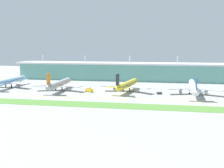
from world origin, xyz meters
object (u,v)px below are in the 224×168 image
pushback_tug (159,93)px  fuel_truck (89,90)px  airliner_far_middle (194,87)px  airliner_nearest (9,81)px  airliner_center (127,85)px  airliner_near_middle (59,84)px

pushback_tug → fuel_truck: bearing=179.8°
fuel_truck → pushback_tug: (64.24, -0.24, -1.16)m
pushback_tug → airliner_far_middle: bearing=9.4°
airliner_nearest → airliner_far_middle: same height
airliner_far_middle → fuel_truck: 94.11m
fuel_truck → airliner_center: bearing=14.5°
airliner_nearest → pushback_tug: bearing=-4.4°
airliner_near_middle → airliner_nearest: bearing=171.8°
airliner_near_middle → airliner_far_middle: (124.05, 1.49, 0.01)m
airliner_nearest → airliner_far_middle: 181.65m
airliner_far_middle → pushback_tug: bearing=-170.6°
airliner_nearest → airliner_far_middle: size_ratio=0.87×
airliner_nearest → airliner_center: bearing=-1.2°
airliner_far_middle → airliner_center: bearing=175.9°
airliner_nearest → airliner_near_middle: 58.07m
pushback_tug → airliner_near_middle: bearing=177.9°
airliner_near_middle → airliner_far_middle: same height
airliner_center → pushback_tug: size_ratio=11.76×
airliner_center → airliner_far_middle: 59.73m
fuel_truck → airliner_far_middle: bearing=2.8°
airliner_near_middle → airliner_center: (64.47, 5.72, 0.00)m
airliner_near_middle → airliner_center: bearing=5.1°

